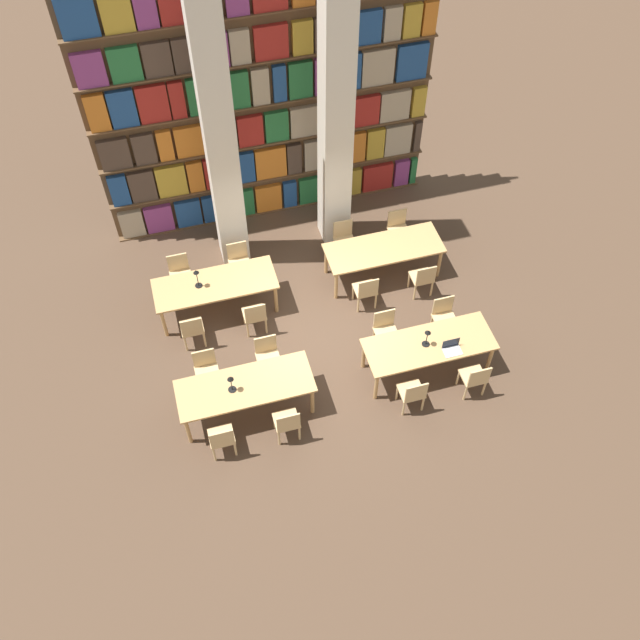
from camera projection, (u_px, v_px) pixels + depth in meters
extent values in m
plane|color=#4C3828|center=(318.00, 338.00, 13.70)|extent=(40.00, 40.00, 0.00)
cube|color=brown|center=(265.00, 102.00, 13.81)|extent=(6.81, 0.06, 5.50)
cube|color=brown|center=(272.00, 207.00, 15.96)|extent=(6.81, 0.35, 0.03)
cube|color=tan|center=(132.00, 222.00, 15.14)|extent=(0.49, 0.20, 0.68)
cube|color=#84387A|center=(159.00, 217.00, 15.24)|extent=(0.58, 0.20, 0.68)
cube|color=navy|center=(188.00, 212.00, 15.35)|extent=(0.54, 0.20, 0.68)
cube|color=navy|center=(211.00, 207.00, 15.43)|extent=(0.36, 0.20, 0.68)
cube|color=#236B38|center=(238.00, 202.00, 15.53)|extent=(0.69, 0.20, 0.68)
cube|color=orange|center=(268.00, 196.00, 15.64)|extent=(0.57, 0.20, 0.68)
cube|color=navy|center=(289.00, 192.00, 15.73)|extent=(0.29, 0.20, 0.68)
cube|color=#236B38|center=(308.00, 189.00, 15.80)|extent=(0.44, 0.20, 0.68)
cube|color=#47382D|center=(333.00, 184.00, 15.89)|extent=(0.61, 0.20, 0.68)
cube|color=#B7932D|center=(354.00, 180.00, 15.98)|extent=(0.30, 0.20, 0.68)
cube|color=maroon|center=(377.00, 176.00, 16.07)|extent=(0.68, 0.20, 0.68)
cube|color=#84387A|center=(401.00, 171.00, 16.17)|extent=(0.33, 0.20, 0.68)
cube|color=#236B38|center=(412.00, 169.00, 16.21)|extent=(0.14, 0.20, 0.68)
cube|color=brown|center=(270.00, 175.00, 15.24)|extent=(6.81, 0.35, 0.03)
cube|color=navy|center=(119.00, 189.00, 14.39)|extent=(0.36, 0.20, 0.74)
cube|color=#47382D|center=(142.00, 185.00, 14.47)|extent=(0.51, 0.20, 0.74)
cube|color=#B7932D|center=(171.00, 179.00, 14.57)|extent=(0.60, 0.20, 0.74)
cube|color=orange|center=(195.00, 175.00, 14.65)|extent=(0.32, 0.20, 0.74)
cube|color=maroon|center=(215.00, 172.00, 14.72)|extent=(0.45, 0.20, 0.74)
cube|color=navy|center=(241.00, 167.00, 14.81)|extent=(0.52, 0.20, 0.74)
cube|color=orange|center=(270.00, 161.00, 14.92)|extent=(0.65, 0.20, 0.74)
cube|color=#47382D|center=(294.00, 157.00, 15.00)|extent=(0.30, 0.20, 0.74)
cube|color=tan|center=(312.00, 154.00, 15.07)|extent=(0.37, 0.20, 0.74)
cube|color=navy|center=(332.00, 150.00, 15.14)|extent=(0.39, 0.20, 0.74)
cube|color=orange|center=(354.00, 146.00, 15.23)|extent=(0.47, 0.20, 0.74)
cube|color=#B7932D|center=(375.00, 143.00, 15.31)|extent=(0.38, 0.20, 0.74)
cube|color=tan|center=(397.00, 138.00, 15.39)|extent=(0.59, 0.20, 0.74)
cube|color=#47382D|center=(416.00, 135.00, 15.47)|extent=(0.14, 0.20, 0.74)
cube|color=brown|center=(267.00, 140.00, 14.52)|extent=(6.81, 0.35, 0.03)
cube|color=#47382D|center=(114.00, 153.00, 13.71)|extent=(0.58, 0.20, 0.68)
cube|color=#47382D|center=(144.00, 148.00, 13.80)|extent=(0.42, 0.20, 0.68)
cube|color=orange|center=(165.00, 144.00, 13.87)|extent=(0.29, 0.20, 0.68)
cube|color=orange|center=(192.00, 139.00, 13.96)|extent=(0.69, 0.20, 0.68)
cube|color=tan|center=(225.00, 134.00, 14.07)|extent=(0.46, 0.20, 0.68)
cube|color=maroon|center=(250.00, 129.00, 14.16)|extent=(0.51, 0.20, 0.68)
cube|color=#236B38|center=(276.00, 125.00, 14.25)|extent=(0.48, 0.20, 0.68)
cube|color=tan|center=(305.00, 120.00, 14.35)|extent=(0.62, 0.20, 0.68)
cube|color=#B7932D|center=(335.00, 115.00, 14.46)|extent=(0.53, 0.20, 0.68)
cube|color=maroon|center=(364.00, 110.00, 14.56)|extent=(0.62, 0.20, 0.68)
cube|color=tan|center=(394.00, 104.00, 14.67)|extent=(0.63, 0.20, 0.68)
cube|color=#B7932D|center=(418.00, 100.00, 14.76)|extent=(0.28, 0.20, 0.68)
cube|color=brown|center=(265.00, 101.00, 13.80)|extent=(6.81, 0.35, 0.03)
cube|color=orange|center=(97.00, 112.00, 12.94)|extent=(0.38, 0.20, 0.76)
cube|color=navy|center=(122.00, 107.00, 13.02)|extent=(0.49, 0.20, 0.76)
cube|color=maroon|center=(153.00, 102.00, 13.11)|extent=(0.56, 0.20, 0.76)
cube|color=maroon|center=(177.00, 99.00, 13.19)|extent=(0.27, 0.20, 0.76)
cube|color=#236B38|center=(201.00, 95.00, 13.26)|extent=(0.53, 0.20, 0.76)
cube|color=#236B38|center=(233.00, 89.00, 13.36)|extent=(0.60, 0.20, 0.76)
cube|color=tan|center=(260.00, 85.00, 13.45)|extent=(0.33, 0.20, 0.76)
cube|color=navy|center=(279.00, 82.00, 13.51)|extent=(0.25, 0.20, 0.76)
cube|color=#236B38|center=(300.00, 79.00, 13.58)|extent=(0.46, 0.20, 0.76)
cube|color=#84387A|center=(329.00, 74.00, 13.68)|extent=(0.62, 0.20, 0.76)
cube|color=navy|center=(354.00, 70.00, 13.77)|extent=(0.25, 0.20, 0.76)
cube|color=tan|center=(377.00, 66.00, 13.85)|extent=(0.65, 0.20, 0.76)
cube|color=navy|center=(411.00, 60.00, 13.97)|extent=(0.62, 0.20, 0.76)
cube|color=brown|center=(262.00, 58.00, 13.08)|extent=(6.81, 0.35, 0.03)
cube|color=#84387A|center=(89.00, 68.00, 12.27)|extent=(0.54, 0.20, 0.65)
cube|color=#236B38|center=(125.00, 63.00, 12.38)|extent=(0.54, 0.20, 0.65)
cube|color=#47382D|center=(157.00, 58.00, 12.47)|extent=(0.50, 0.20, 0.65)
cube|color=#47382D|center=(183.00, 54.00, 12.55)|extent=(0.38, 0.20, 0.65)
cube|color=#84387A|center=(212.00, 50.00, 12.64)|extent=(0.57, 0.20, 0.65)
cube|color=tan|center=(239.00, 45.00, 12.72)|extent=(0.36, 0.20, 0.65)
cube|color=maroon|center=(270.00, 41.00, 12.82)|extent=(0.63, 0.20, 0.65)
cube|color=#B7932D|center=(302.00, 36.00, 12.91)|extent=(0.38, 0.20, 0.65)
cube|color=#47382D|center=(331.00, 32.00, 13.01)|extent=(0.65, 0.20, 0.65)
cube|color=navy|center=(365.00, 26.00, 13.12)|extent=(0.60, 0.20, 0.65)
cube|color=tan|center=(392.00, 22.00, 13.21)|extent=(0.33, 0.20, 0.65)
cube|color=#B7932D|center=(411.00, 19.00, 13.27)|extent=(0.34, 0.20, 0.65)
cube|color=orange|center=(429.00, 17.00, 13.33)|extent=(0.27, 0.20, 0.65)
cube|color=brown|center=(258.00, 10.00, 12.36)|extent=(6.81, 0.35, 0.03)
cube|color=navy|center=(77.00, 16.00, 11.54)|extent=(0.62, 0.20, 0.71)
cube|color=#B7932D|center=(116.00, 10.00, 11.64)|extent=(0.52, 0.20, 0.71)
cube|color=#84387A|center=(145.00, 6.00, 11.72)|extent=(0.37, 0.20, 0.71)
cube|color=maroon|center=(172.00, 2.00, 11.80)|extent=(0.46, 0.20, 0.71)
cube|color=silver|center=(219.00, 137.00, 12.74)|extent=(0.56, 0.56, 6.00)
cube|color=silver|center=(336.00, 116.00, 13.11)|extent=(0.56, 0.56, 6.00)
cube|color=tan|center=(245.00, 386.00, 12.12)|extent=(2.34, 0.87, 0.04)
cylinder|color=tan|center=(188.00, 431.00, 12.03)|extent=(0.07, 0.07, 0.74)
cylinder|color=tan|center=(312.00, 401.00, 12.40)|extent=(0.07, 0.07, 0.74)
cylinder|color=tan|center=(181.00, 396.00, 12.45)|extent=(0.07, 0.07, 0.74)
cylinder|color=tan|center=(302.00, 368.00, 12.82)|extent=(0.07, 0.07, 0.74)
cylinder|color=tan|center=(211.00, 437.00, 12.14)|extent=(0.04, 0.04, 0.42)
cylinder|color=tan|center=(231.00, 432.00, 12.20)|extent=(0.04, 0.04, 0.42)
cylinder|color=tan|center=(214.00, 454.00, 11.93)|extent=(0.04, 0.04, 0.42)
cylinder|color=tan|center=(235.00, 449.00, 11.99)|extent=(0.04, 0.04, 0.42)
cube|color=tan|center=(221.00, 436.00, 11.89)|extent=(0.42, 0.40, 0.04)
cube|color=tan|center=(222.00, 439.00, 11.59)|extent=(0.40, 0.03, 0.42)
cylinder|color=tan|center=(221.00, 386.00, 12.78)|extent=(0.04, 0.04, 0.42)
cylinder|color=tan|center=(201.00, 390.00, 12.72)|extent=(0.04, 0.04, 0.42)
cylinder|color=tan|center=(217.00, 371.00, 12.98)|extent=(0.04, 0.04, 0.42)
cylinder|color=tan|center=(197.00, 375.00, 12.92)|extent=(0.04, 0.04, 0.42)
cube|color=tan|center=(207.00, 373.00, 12.67)|extent=(0.42, 0.40, 0.04)
cube|color=tan|center=(204.00, 358.00, 12.60)|extent=(0.40, 0.03, 0.42)
cylinder|color=tan|center=(274.00, 421.00, 12.33)|extent=(0.04, 0.04, 0.42)
cylinder|color=tan|center=(294.00, 416.00, 12.39)|extent=(0.04, 0.04, 0.42)
cylinder|color=tan|center=(279.00, 438.00, 12.12)|extent=(0.04, 0.04, 0.42)
cylinder|color=tan|center=(299.00, 433.00, 12.18)|extent=(0.04, 0.04, 0.42)
cube|color=tan|center=(286.00, 420.00, 12.07)|extent=(0.42, 0.40, 0.04)
cube|color=tan|center=(289.00, 423.00, 11.78)|extent=(0.40, 0.03, 0.42)
cylinder|color=tan|center=(281.00, 372.00, 12.97)|extent=(0.04, 0.04, 0.42)
cylinder|color=tan|center=(262.00, 376.00, 12.90)|extent=(0.04, 0.04, 0.42)
cylinder|color=tan|center=(277.00, 357.00, 13.17)|extent=(0.04, 0.04, 0.42)
cylinder|color=tan|center=(258.00, 361.00, 13.11)|extent=(0.04, 0.04, 0.42)
cube|color=tan|center=(269.00, 359.00, 12.86)|extent=(0.42, 0.40, 0.04)
cube|color=tan|center=(265.00, 344.00, 12.79)|extent=(0.40, 0.03, 0.42)
cylinder|color=black|center=(232.00, 389.00, 12.05)|extent=(0.14, 0.14, 0.01)
cylinder|color=black|center=(231.00, 384.00, 11.92)|extent=(0.02, 0.02, 0.30)
cone|color=black|center=(230.00, 378.00, 11.78)|extent=(0.11, 0.11, 0.07)
cube|color=tan|center=(429.00, 344.00, 12.67)|extent=(2.34, 0.87, 0.04)
cylinder|color=tan|center=(376.00, 386.00, 12.58)|extent=(0.07, 0.07, 0.74)
cylinder|color=tan|center=(490.00, 359.00, 12.95)|extent=(0.07, 0.07, 0.74)
cylinder|color=tan|center=(364.00, 355.00, 13.00)|extent=(0.07, 0.07, 0.74)
cylinder|color=tan|center=(474.00, 329.00, 13.37)|extent=(0.07, 0.07, 0.74)
cylinder|color=tan|center=(397.00, 393.00, 12.69)|extent=(0.04, 0.04, 0.42)
cylinder|color=tan|center=(416.00, 388.00, 12.75)|extent=(0.04, 0.04, 0.42)
cylinder|color=tan|center=(404.00, 408.00, 12.49)|extent=(0.04, 0.04, 0.42)
cylinder|color=tan|center=(423.00, 404.00, 12.55)|extent=(0.04, 0.04, 0.42)
cube|color=tan|center=(411.00, 391.00, 12.44)|extent=(0.42, 0.40, 0.04)
cube|color=tan|center=(416.00, 393.00, 12.15)|extent=(0.40, 0.03, 0.42)
cylinder|color=tan|center=(398.00, 346.00, 13.33)|extent=(0.04, 0.04, 0.42)
cylinder|color=tan|center=(379.00, 350.00, 13.27)|extent=(0.04, 0.04, 0.42)
cylinder|color=tan|center=(392.00, 332.00, 13.53)|extent=(0.04, 0.04, 0.42)
cylinder|color=tan|center=(374.00, 336.00, 13.47)|extent=(0.04, 0.04, 0.42)
cube|color=tan|center=(386.00, 333.00, 13.22)|extent=(0.42, 0.40, 0.04)
cube|color=tan|center=(384.00, 318.00, 13.15)|extent=(0.40, 0.03, 0.42)
cylinder|color=tan|center=(458.00, 378.00, 12.89)|extent=(0.04, 0.04, 0.42)
cylinder|color=tan|center=(476.00, 373.00, 12.95)|extent=(0.04, 0.04, 0.42)
cylinder|color=tan|center=(465.00, 393.00, 12.68)|extent=(0.04, 0.04, 0.42)
cylinder|color=tan|center=(484.00, 388.00, 12.74)|extent=(0.04, 0.04, 0.42)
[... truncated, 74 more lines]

